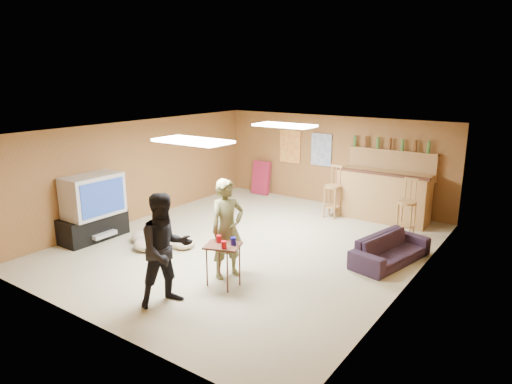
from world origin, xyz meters
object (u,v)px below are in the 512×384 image
Objects in this scene: person_olive at (227,229)px; person_black at (166,250)px; sofa at (391,249)px; tray_table at (223,265)px; tv_body at (93,195)px; bar_counter at (382,196)px.

person_black is at bearing -165.27° from person_olive.
sofa is 2.97m from tray_table.
person_black is (-0.14, -1.20, 0.01)m from person_olive.
tv_body is 0.68× the size of person_black.
bar_counter is 2.46m from sofa.
bar_counter is at bearing 79.94° from tray_table.
person_olive reaches higher than sofa.
person_olive reaches higher than bar_counter.
bar_counter is 1.24× the size of person_black.
person_olive is 1.21m from person_black.
sofa is (5.13, 2.21, -0.66)m from tv_body.
person_olive is 2.89m from sofa.
tray_table is at bearing -2.58° from tv_body.
person_olive is at bearing -102.88° from bar_counter.
tv_body is 3.18m from person_olive.
person_olive is at bearing 16.78° from person_black.
person_olive is at bearing 2.99° from tv_body.
tray_table is (-0.82, -4.60, -0.21)m from bar_counter.
person_black is at bearing -101.50° from bar_counter.
person_olive is 2.39× the size of tray_table.
tv_body is 1.64× the size of tray_table.
bar_counter is 2.98× the size of tray_table.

